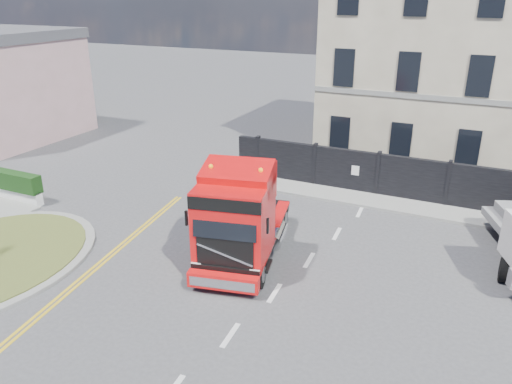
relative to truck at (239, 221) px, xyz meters
The scene contains 5 objects.
ground 2.11m from the truck, 145.64° to the right, with size 120.00×120.00×0.00m, color #424244.
hoarding_fence 9.86m from the truck, 56.64° to the left, with size 18.80×0.25×2.00m.
georgian_building 16.98m from the truck, 72.81° to the left, with size 12.30×10.30×12.80m.
pavement_far 8.93m from the truck, 56.41° to the left, with size 20.00×1.60×0.12m, color gray.
truck is the anchor object (origin of this frame).
Camera 1 is at (8.06, -12.61, 8.74)m, focal length 35.00 mm.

